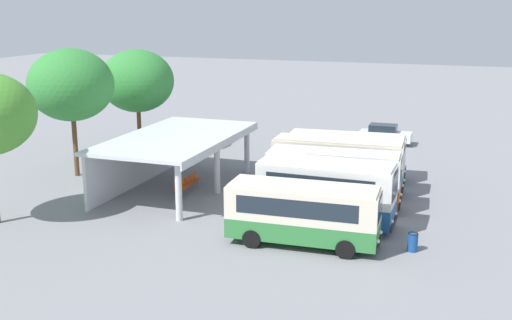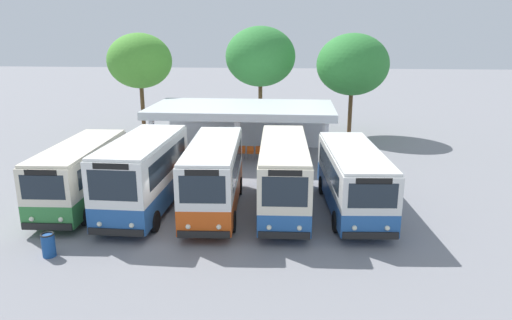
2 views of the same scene
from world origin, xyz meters
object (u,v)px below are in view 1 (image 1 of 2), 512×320
object	(u,v)px
city_bus_fourth_amber	(338,162)
city_bus_fifth_blue	(346,153)
waiting_chair_fifth_seat	(193,179)
litter_bin_apron	(413,242)
parked_car_flank	(385,134)
waiting_chair_fourth_seat	(189,182)
waiting_chair_far_end_seat	(196,177)
city_bus_second_in_row	(326,190)
waiting_chair_second_from_end	(182,187)
waiting_chair_end_by_column	(178,189)
waiting_chair_middle_seat	(185,184)
city_bus_middle_cream	(333,176)
city_bus_nearest_orange	(303,212)

from	to	relation	value
city_bus_fourth_amber	city_bus_fifth_blue	distance (m)	3.16
waiting_chair_fifth_seat	litter_bin_apron	distance (m)	15.35
city_bus_fourth_amber	parked_car_flank	world-z (taller)	city_bus_fourth_amber
waiting_chair_fourth_seat	waiting_chair_far_end_seat	xyz separation A→B (m)	(1.11, 0.01, 0.00)
waiting_chair_far_end_seat	litter_bin_apron	xyz separation A→B (m)	(-6.66, -14.13, -0.07)
waiting_chair_fourth_seat	litter_bin_apron	bearing A→B (deg)	-111.45
city_bus_second_in_row	waiting_chair_second_from_end	world-z (taller)	city_bus_second_in_row
city_bus_fifth_blue	waiting_chair_fourth_seat	bearing A→B (deg)	125.30
waiting_chair_end_by_column	waiting_chair_second_from_end	world-z (taller)	same
parked_car_flank	waiting_chair_middle_seat	world-z (taller)	parked_car_flank
city_bus_fourth_amber	city_bus_middle_cream	bearing A→B (deg)	-172.48
city_bus_second_in_row	waiting_chair_second_from_end	xyz separation A→B (m)	(2.26, 9.39, -1.36)
city_bus_fourth_amber	waiting_chair_end_by_column	world-z (taller)	city_bus_fourth_amber
parked_car_flank	waiting_chair_second_from_end	size ratio (longest dim) A/B	4.89
city_bus_middle_cream	waiting_chair_second_from_end	world-z (taller)	city_bus_middle_cream
city_bus_middle_cream	waiting_chair_end_by_column	size ratio (longest dim) A/B	8.91
city_bus_nearest_orange	waiting_chair_fifth_seat	size ratio (longest dim) A/B	8.57
city_bus_second_in_row	waiting_chair_far_end_seat	distance (m)	10.57
city_bus_nearest_orange	waiting_chair_far_end_seat	size ratio (longest dim) A/B	8.57
city_bus_nearest_orange	city_bus_fourth_amber	bearing A→B (deg)	2.12
city_bus_fourth_amber	litter_bin_apron	distance (m)	10.15
city_bus_nearest_orange	city_bus_fourth_amber	size ratio (longest dim) A/B	0.91
city_bus_nearest_orange	city_bus_fifth_blue	distance (m)	12.63
waiting_chair_second_from_end	waiting_chair_middle_seat	distance (m)	0.56
waiting_chair_middle_seat	city_bus_nearest_orange	bearing A→B (deg)	-123.46
city_bus_fifth_blue	waiting_chair_far_end_seat	bearing A→B (deg)	120.06
waiting_chair_fourth_seat	parked_car_flank	bearing A→B (deg)	-29.27
city_bus_nearest_orange	city_bus_middle_cream	xyz separation A→B (m)	(6.31, -0.07, 0.12)
city_bus_nearest_orange	city_bus_middle_cream	bearing A→B (deg)	-0.60
waiting_chair_middle_seat	waiting_chair_second_from_end	bearing A→B (deg)	-175.45
city_bus_nearest_orange	waiting_chair_fifth_seat	distance (m)	11.54
waiting_chair_far_end_seat	city_bus_nearest_orange	bearing A→B (deg)	-130.09
waiting_chair_far_end_seat	parked_car_flank	bearing A→B (deg)	-30.95
city_bus_fourth_amber	parked_car_flank	bearing A→B (deg)	-3.65
city_bus_nearest_orange	parked_car_flank	xyz separation A→B (m)	(23.71, -0.56, -0.84)
waiting_chair_middle_seat	waiting_chair_fourth_seat	xyz separation A→B (m)	(0.56, 0.03, 0.00)
city_bus_fifth_blue	city_bus_second_in_row	bearing A→B (deg)	-174.82
waiting_chair_middle_seat	city_bus_second_in_row	bearing A→B (deg)	-106.64
waiting_chair_middle_seat	waiting_chair_end_by_column	bearing A→B (deg)	-178.20
city_bus_nearest_orange	waiting_chair_middle_seat	world-z (taller)	city_bus_nearest_orange
city_bus_fifth_blue	parked_car_flank	world-z (taller)	city_bus_fifth_blue
city_bus_second_in_row	waiting_chair_middle_seat	world-z (taller)	city_bus_second_in_row
city_bus_fourth_amber	parked_car_flank	distance (m)	14.31
city_bus_second_in_row	city_bus_fifth_blue	distance (m)	9.51
waiting_chair_second_from_end	waiting_chair_middle_seat	xyz separation A→B (m)	(0.56, 0.04, 0.00)
city_bus_middle_cream	city_bus_fifth_blue	bearing A→B (deg)	4.83
city_bus_second_in_row	parked_car_flank	xyz separation A→B (m)	(20.56, -0.17, -1.05)
parked_car_flank	city_bus_nearest_orange	bearing A→B (deg)	178.65
parked_car_flank	litter_bin_apron	size ratio (longest dim) A/B	4.67
parked_car_flank	waiting_chair_fifth_seat	bearing A→B (deg)	150.02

